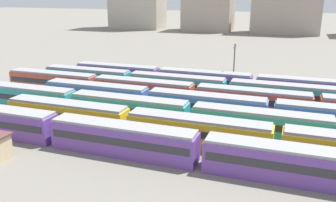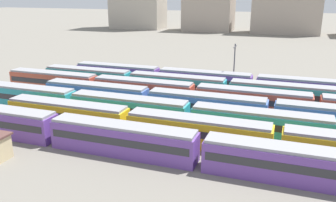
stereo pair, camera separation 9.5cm
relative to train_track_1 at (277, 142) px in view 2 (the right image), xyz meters
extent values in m
plane|color=slate|center=(-30.55, 10.40, -1.90)|extent=(600.00, 600.00, 0.00)
cube|color=#6B429E|center=(-17.16, -5.20, -0.20)|extent=(18.00, 3.00, 3.40)
cube|color=#2D2D33|center=(-17.16, -5.20, 0.20)|extent=(17.20, 3.06, 0.90)
cube|color=#939399|center=(-17.16, -5.20, 1.67)|extent=(17.60, 2.70, 0.35)
cube|color=#6B429E|center=(1.74, -5.20, -0.20)|extent=(18.00, 3.00, 3.40)
cube|color=#2D2D33|center=(1.74, -5.20, 0.20)|extent=(17.20, 3.06, 0.90)
cube|color=#939399|center=(1.74, -5.20, 1.67)|extent=(17.60, 2.70, 0.35)
cube|color=yellow|center=(-28.35, 0.00, -0.20)|extent=(18.00, 3.00, 3.40)
cube|color=#2D2D33|center=(-28.35, 0.00, 0.20)|extent=(17.20, 3.06, 0.90)
cube|color=#939399|center=(-28.35, 0.00, 1.67)|extent=(17.60, 2.70, 0.35)
cube|color=yellow|center=(-9.45, 0.00, -0.20)|extent=(18.00, 3.00, 3.40)
cube|color=#2D2D33|center=(-9.45, 0.00, 0.20)|extent=(17.20, 3.06, 0.90)
cube|color=#939399|center=(-9.45, 0.00, 1.67)|extent=(17.60, 2.70, 0.35)
cube|color=teal|center=(-40.24, 5.20, -0.20)|extent=(18.00, 3.00, 3.40)
cube|color=#2D2D33|center=(-40.24, 5.20, 0.20)|extent=(17.20, 3.06, 0.90)
cube|color=#939399|center=(-40.24, 5.20, 1.67)|extent=(17.60, 2.70, 0.35)
cube|color=teal|center=(-21.34, 5.20, -0.20)|extent=(18.00, 3.00, 3.40)
cube|color=#2D2D33|center=(-21.34, 5.20, 0.20)|extent=(17.20, 3.06, 0.90)
cube|color=#939399|center=(-21.34, 5.20, 1.67)|extent=(17.60, 2.70, 0.35)
cube|color=teal|center=(-2.44, 5.20, -0.20)|extent=(18.00, 3.00, 3.40)
cube|color=#2D2D33|center=(-2.44, 5.20, 0.20)|extent=(17.20, 3.06, 0.90)
cube|color=#939399|center=(-2.44, 5.20, 1.67)|extent=(17.60, 2.70, 0.35)
cube|color=#4C70BC|center=(-29.81, 10.40, -0.20)|extent=(18.00, 3.00, 3.40)
cube|color=#2D2D33|center=(-29.81, 10.40, 0.20)|extent=(17.20, 3.06, 0.90)
cube|color=#939399|center=(-29.81, 10.40, 1.67)|extent=(17.60, 2.70, 0.35)
cube|color=#4C70BC|center=(-10.91, 10.40, -0.20)|extent=(18.00, 3.00, 3.40)
cube|color=#2D2D33|center=(-10.91, 10.40, 0.20)|extent=(17.20, 3.06, 0.90)
cube|color=#939399|center=(-10.91, 10.40, 1.67)|extent=(17.60, 2.70, 0.35)
cube|color=#BC4C38|center=(-42.44, 15.60, -0.20)|extent=(18.00, 3.00, 3.40)
cube|color=#2D2D33|center=(-42.44, 15.60, 0.20)|extent=(17.20, 3.06, 0.90)
cube|color=#939399|center=(-42.44, 15.60, 1.67)|extent=(17.60, 2.70, 0.35)
cube|color=#BC4C38|center=(-23.54, 15.60, -0.20)|extent=(18.00, 3.00, 3.40)
cube|color=#2D2D33|center=(-23.54, 15.60, 0.20)|extent=(17.20, 3.06, 0.90)
cube|color=#939399|center=(-23.54, 15.60, 1.67)|extent=(17.60, 2.70, 0.35)
cube|color=#BC4C38|center=(-4.64, 15.60, -0.20)|extent=(18.00, 3.00, 3.40)
cube|color=#2D2D33|center=(-4.64, 15.60, 0.20)|extent=(17.20, 3.06, 0.90)
cube|color=#939399|center=(-4.64, 15.60, 1.67)|extent=(17.60, 2.70, 0.35)
cube|color=teal|center=(-37.91, 20.80, -0.20)|extent=(18.00, 3.00, 3.40)
cube|color=#2D2D33|center=(-37.91, 20.80, 0.20)|extent=(17.20, 3.06, 0.90)
cube|color=#939399|center=(-37.91, 20.80, 1.67)|extent=(17.60, 2.70, 0.35)
cube|color=teal|center=(-19.01, 20.80, -0.20)|extent=(18.00, 3.00, 3.40)
cube|color=#2D2D33|center=(-19.01, 20.80, 0.20)|extent=(17.20, 3.06, 0.90)
cube|color=#939399|center=(-19.01, 20.80, 1.67)|extent=(17.60, 2.70, 0.35)
cube|color=teal|center=(-0.11, 20.80, -0.20)|extent=(18.00, 3.00, 3.40)
cube|color=#2D2D33|center=(-0.11, 20.80, 0.20)|extent=(17.20, 3.06, 0.90)
cube|color=#939399|center=(-0.11, 20.80, 1.67)|extent=(17.60, 2.70, 0.35)
cube|color=#6B429E|center=(-33.91, 26.00, -0.20)|extent=(18.00, 3.00, 3.40)
cube|color=#2D2D33|center=(-33.91, 26.00, 0.20)|extent=(17.20, 3.06, 0.90)
cube|color=#939399|center=(-33.91, 26.00, 1.67)|extent=(17.60, 2.70, 0.35)
cube|color=#6B429E|center=(-15.01, 26.00, -0.20)|extent=(18.00, 3.00, 3.40)
cube|color=#2D2D33|center=(-15.01, 26.00, 0.20)|extent=(17.20, 3.06, 0.90)
cube|color=#939399|center=(-15.01, 26.00, 1.67)|extent=(17.60, 2.70, 0.35)
cube|color=#6B429E|center=(3.89, 26.00, -0.20)|extent=(18.00, 3.00, 3.40)
cube|color=#2D2D33|center=(3.89, 26.00, 0.20)|extent=(17.20, 3.06, 0.90)
cube|color=#939399|center=(3.89, 26.00, 1.67)|extent=(17.60, 2.70, 0.35)
cylinder|color=#4C4C51|center=(-9.97, 29.23, 2.52)|extent=(0.24, 0.24, 8.86)
cube|color=#47474C|center=(-9.97, 29.23, 6.35)|extent=(0.16, 3.20, 0.16)
cube|color=#A89989|center=(-39.85, 133.33, 9.87)|extent=(23.18, 15.80, 23.55)
cube|color=#A89989|center=(-4.05, 133.33, 12.54)|extent=(29.71, 14.74, 28.89)
camera|label=1|loc=(0.70, -39.83, 16.60)|focal=38.07mm
camera|label=2|loc=(0.79, -39.80, 16.60)|focal=38.07mm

